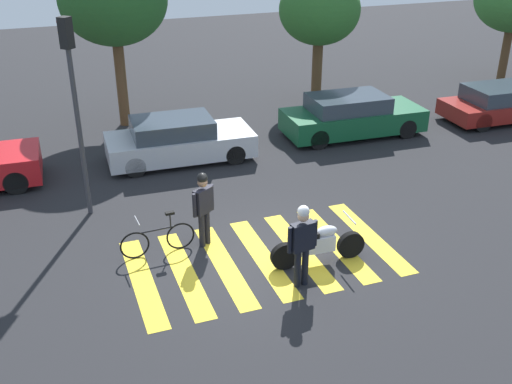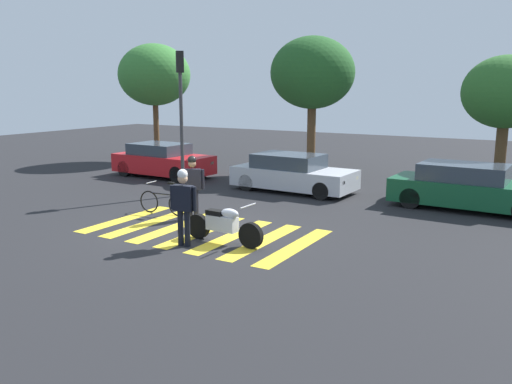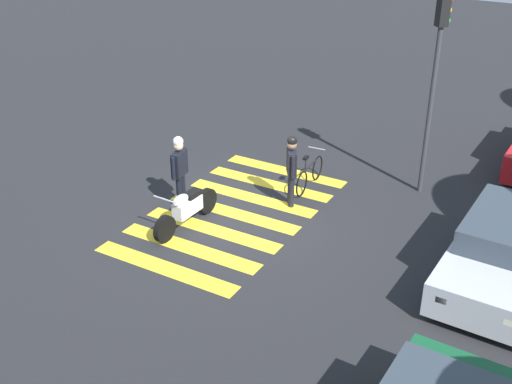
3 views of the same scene
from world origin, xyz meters
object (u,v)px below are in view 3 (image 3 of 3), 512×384
leaning_bicycle (310,174)px  officer_on_foot (180,167)px  car_silver_sedan (506,250)px  traffic_light_pole (436,67)px  officer_by_motorcycle (292,166)px  police_motorcycle (186,209)px

leaning_bicycle → officer_on_foot: bearing=-41.8°
leaning_bicycle → officer_on_foot: 3.42m
car_silver_sedan → traffic_light_pole: (-2.96, -2.57, 2.58)m
officer_on_foot → traffic_light_pole: 6.44m
officer_by_motorcycle → traffic_light_pole: bearing=132.7°
police_motorcycle → officer_by_motorcycle: 2.71m
leaning_bicycle → officer_by_motorcycle: (1.08, 0.01, 0.68)m
leaning_bicycle → car_silver_sedan: size_ratio=0.38×
officer_by_motorcycle → traffic_light_pole: 4.07m
police_motorcycle → leaning_bicycle: bearing=153.7°
officer_on_foot → leaning_bicycle: bearing=138.2°
leaning_bicycle → officer_on_foot: officer_on_foot is taller
officer_by_motorcycle → officer_on_foot: bearing=-57.6°
police_motorcycle → traffic_light_pole: 6.66m
car_silver_sedan → traffic_light_pole: size_ratio=0.91×
officer_on_foot → police_motorcycle: bearing=43.5°
officer_on_foot → officer_by_motorcycle: size_ratio=1.02×
police_motorcycle → leaning_bicycle: police_motorcycle is taller
leaning_bicycle → car_silver_sedan: car_silver_sedan is taller
officer_by_motorcycle → leaning_bicycle: bearing=-179.4°
police_motorcycle → car_silver_sedan: size_ratio=0.49×
leaning_bicycle → officer_by_motorcycle: bearing=0.6°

